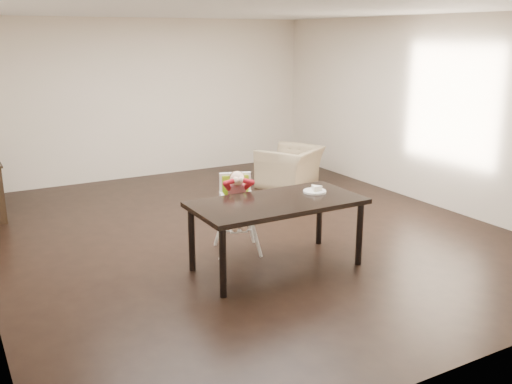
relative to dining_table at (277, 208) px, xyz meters
The scene contains 6 objects.
ground 1.38m from the dining_table, 78.70° to the left, with size 7.00×7.00×0.00m, color black.
room_walls 1.69m from the dining_table, 78.70° to the left, with size 6.02×7.02×2.71m.
dining_table is the anchor object (origin of this frame).
high_chair 0.67m from the dining_table, 101.63° to the left, with size 0.50×0.50×0.95m.
plate 0.54m from the dining_table, ahead, with size 0.32×0.32×0.07m.
armchair 3.49m from the dining_table, 54.91° to the left, with size 0.98×0.64×0.86m, color tan.
Camera 1 is at (-3.24, -6.05, 2.42)m, focal length 40.00 mm.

